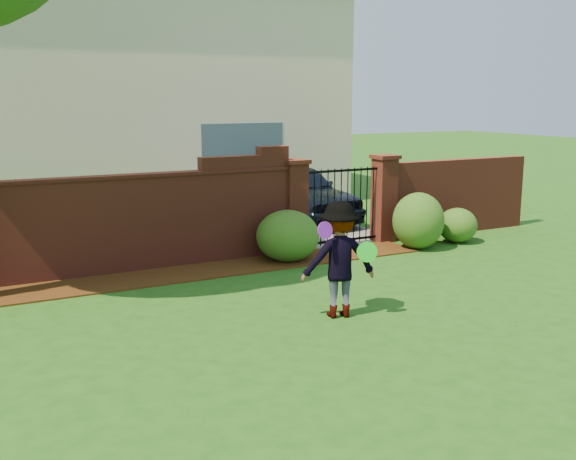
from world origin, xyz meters
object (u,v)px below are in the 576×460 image
car (300,193)px  man (339,260)px  frisbee_purple (325,230)px  frisbee_green (367,252)px

car → man: man is taller
frisbee_purple → frisbee_green: frisbee_purple is taller
man → frisbee_purple: bearing=38.3°
man → frisbee_green: bearing=150.7°
man → frisbee_green: size_ratio=5.74×
car → frisbee_purple: (-3.38, -6.90, 0.58)m
frisbee_purple → frisbee_green: 0.70m
car → frisbee_purple: bearing=-121.3°
car → frisbee_purple: car is taller
frisbee_purple → frisbee_green: size_ratio=0.83×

